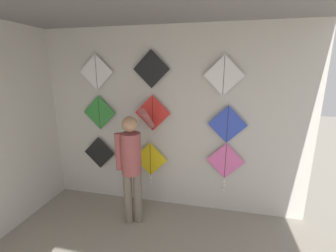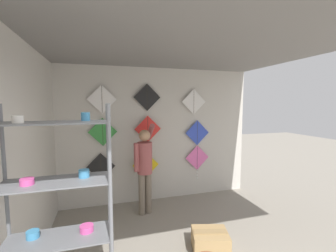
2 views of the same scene
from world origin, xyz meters
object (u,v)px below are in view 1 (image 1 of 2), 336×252
kite_6 (96,72)px  kite_4 (153,113)px  shopkeeper (132,161)px  kite_7 (151,69)px  kite_3 (99,113)px  kite_1 (150,161)px  kite_0 (99,153)px  kite_5 (227,125)px  kite_2 (225,164)px  kite_8 (224,76)px

kite_6 → kite_4: bearing=0.0°
shopkeeper → kite_7: bearing=55.6°
shopkeeper → kite_3: kite_3 is taller
kite_1 → kite_4: 0.78m
kite_3 → kite_0: bearing=180.0°
kite_3 → kite_7: (0.88, 0.00, 0.68)m
shopkeeper → kite_3: (-0.73, 0.50, 0.56)m
kite_1 → kite_7: bearing=0.9°
kite_5 → kite_7: (-1.12, 0.00, 0.77)m
kite_3 → kite_6: size_ratio=1.00×
kite_3 → kite_2: bearing=-0.0°
kite_0 → kite_6: kite_6 is taller
kite_4 → kite_6: kite_6 is taller
kite_1 → kite_7: kite_7 is taller
kite_2 → kite_4: (-1.12, 0.00, 0.72)m
kite_7 → kite_8: kite_7 is taller
kite_4 → kite_8: 1.16m
kite_5 → kite_3: bearing=180.0°
kite_1 → kite_7: 1.43m
kite_4 → kite_0: bearing=180.0°
kite_0 → kite_8: size_ratio=1.00×
shopkeeper → kite_6: kite_6 is taller
kite_5 → kite_2: bearing=-8.8°
kite_1 → kite_4: bearing=0.8°
kite_2 → shopkeeper: bearing=-158.7°
kite_0 → kite_5: (2.06, 0.00, 0.60)m
kite_4 → kite_7: size_ratio=1.00×
kite_0 → kite_7: size_ratio=1.00×
kite_1 → kite_3: size_ratio=1.25×
kite_0 → shopkeeper: bearing=-32.5°
kite_1 → kite_5: bearing=0.0°
shopkeeper → kite_1: (0.11, 0.50, -0.19)m
kite_4 → kite_5: size_ratio=1.00×
shopkeeper → kite_6: 1.48m
shopkeeper → kite_8: bearing=5.7°
kite_0 → kite_7: kite_7 is taller
kite_2 → kite_6: bearing=180.0°
kite_6 → kite_8: kite_6 is taller
kite_0 → kite_4: size_ratio=1.00×
kite_4 → kite_5: (1.11, 0.00, -0.12)m
kite_5 → kite_8: kite_8 is taller
kite_0 → kite_6: (0.06, 0.00, 1.33)m
kite_2 → kite_6: kite_6 is taller
kite_2 → kite_3: (-2.01, 0.00, 0.69)m
kite_1 → kite_6: kite_6 is taller
kite_2 → kite_4: kite_4 is taller
kite_6 → kite_7: kite_7 is taller
kite_2 → kite_5: 0.60m
kite_1 → shopkeeper: bearing=-102.8°
kite_6 → kite_5: bearing=0.0°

